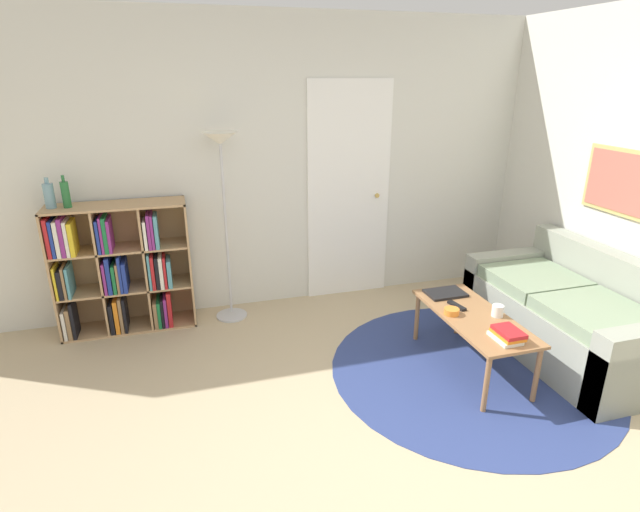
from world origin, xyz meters
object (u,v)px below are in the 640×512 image
(coffee_table, at_px, (473,321))
(cup, at_px, (498,311))
(bookshelf, at_px, (119,269))
(floor_lamp, at_px, (222,169))
(bottle_middle, at_px, (66,194))
(bottle_left, at_px, (49,195))
(couch, at_px, (573,317))
(laptop, at_px, (445,293))
(bowl, at_px, (452,311))

(coffee_table, distance_m, cup, 0.19)
(bookshelf, distance_m, floor_lamp, 1.21)
(bottle_middle, bearing_deg, floor_lamp, -1.93)
(floor_lamp, distance_m, bottle_left, 1.34)
(cup, distance_m, bottle_middle, 3.39)
(bottle_left, bearing_deg, couch, -20.02)
(bookshelf, bearing_deg, coffee_table, -28.96)
(coffee_table, xyz_separation_m, cup, (0.15, -0.06, 0.09))
(couch, bearing_deg, coffee_table, -179.94)
(laptop, xyz_separation_m, bottle_middle, (-2.81, 1.01, 0.76))
(cup, bearing_deg, bottle_left, 154.67)
(bookshelf, distance_m, bottle_middle, 0.73)
(coffee_table, bearing_deg, bottle_middle, 153.81)
(laptop, relative_size, bottle_middle, 1.20)
(laptop, bearing_deg, bottle_middle, 160.29)
(couch, relative_size, bowl, 14.67)
(bookshelf, relative_size, cup, 12.92)
(floor_lamp, height_order, coffee_table, floor_lamp)
(couch, distance_m, bottle_left, 4.20)
(bowl, xyz_separation_m, cup, (0.30, -0.12, 0.02))
(floor_lamp, bearing_deg, bookshelf, 177.03)
(bookshelf, distance_m, bottle_left, 0.78)
(floor_lamp, xyz_separation_m, bottle_left, (-1.33, 0.06, -0.15))
(bottle_middle, bearing_deg, couch, -20.41)
(couch, relative_size, bottle_left, 6.72)
(bottle_left, bearing_deg, laptop, -19.23)
(bowl, height_order, bottle_left, bottle_left)
(couch, xyz_separation_m, bottle_middle, (-3.73, 1.39, 0.92))
(bookshelf, bearing_deg, floor_lamp, -2.97)
(cup, bearing_deg, floor_lamp, 141.46)
(bookshelf, bearing_deg, cup, -28.59)
(couch, bearing_deg, cup, -175.28)
(bookshelf, xyz_separation_m, laptop, (2.51, -1.01, -0.10))
(coffee_table, relative_size, laptop, 3.47)
(couch, relative_size, laptop, 5.27)
(bookshelf, relative_size, couch, 0.68)
(bookshelf, bearing_deg, bottle_left, 178.75)
(bookshelf, relative_size, bottle_left, 4.58)
(bookshelf, xyz_separation_m, coffee_table, (2.52, -1.40, -0.15))
(bowl, relative_size, bottle_middle, 0.43)
(cup, bearing_deg, laptop, 110.71)
(bookshelf, height_order, bottle_middle, bottle_middle)
(laptop, height_order, bottle_middle, bottle_middle)
(cup, bearing_deg, couch, 4.72)
(coffee_table, distance_m, bottle_left, 3.37)
(bookshelf, relative_size, bottle_middle, 4.32)
(floor_lamp, distance_m, bottle_middle, 1.22)
(couch, distance_m, laptop, 1.01)
(bookshelf, bearing_deg, laptop, -22.00)
(floor_lamp, distance_m, laptop, 2.08)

